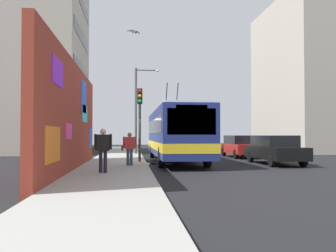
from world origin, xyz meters
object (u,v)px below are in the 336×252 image
object	(u,v)px
city_bus	(175,132)
pedestrian_near_wall	(103,147)
parked_car_red	(240,146)
parked_car_black	(274,149)
pedestrian_at_curb	(129,146)
traffic_light	(140,112)
street_lamp	(139,104)

from	to	relation	value
city_bus	pedestrian_near_wall	size ratio (longest dim) A/B	6.85
city_bus	parked_car_red	world-z (taller)	city_bus
city_bus	parked_car_black	distance (m)	5.78
pedestrian_at_curb	parked_car_red	bearing A→B (deg)	-45.74
traffic_light	city_bus	bearing A→B (deg)	-53.08
street_lamp	city_bus	bearing A→B (deg)	-162.63
pedestrian_near_wall	street_lamp	xyz separation A→B (m)	(13.66, -1.68, 2.86)
pedestrian_at_curb	street_lamp	distance (m)	10.89
pedestrian_near_wall	street_lamp	distance (m)	14.06
city_bus	traffic_light	bearing A→B (deg)	126.92
pedestrian_near_wall	street_lamp	world-z (taller)	street_lamp
pedestrian_near_wall	traffic_light	distance (m)	6.01
city_bus	parked_car_black	world-z (taller)	city_bus
traffic_light	street_lamp	world-z (taller)	street_lamp
parked_car_black	traffic_light	world-z (taller)	traffic_light
parked_car_red	traffic_light	size ratio (longest dim) A/B	1.18
pedestrian_near_wall	pedestrian_at_curb	world-z (taller)	pedestrian_near_wall
pedestrian_near_wall	traffic_light	xyz separation A→B (m)	(5.54, -1.56, 1.71)
pedestrian_at_curb	traffic_light	bearing A→B (deg)	-13.26
city_bus	parked_car_black	bearing A→B (deg)	-114.41
parked_car_black	city_bus	bearing A→B (deg)	65.59
parked_car_red	street_lamp	distance (m)	8.37
city_bus	parked_car_red	xyz separation A→B (m)	(3.74, -5.20, -0.92)
parked_car_black	pedestrian_at_curb	xyz separation A→B (m)	(-1.60, 7.90, 0.22)
parked_car_red	traffic_light	distance (m)	9.32
pedestrian_at_curb	traffic_light	distance (m)	3.01
parked_car_black	street_lamp	distance (m)	11.87
city_bus	pedestrian_at_curb	size ratio (longest dim) A/B	7.41
traffic_light	street_lamp	xyz separation A→B (m)	(8.11, -0.12, 1.15)
parked_car_black	parked_car_red	size ratio (longest dim) A/B	1.00
parked_car_black	parked_car_red	distance (m)	6.10
pedestrian_at_curb	parked_car_black	bearing A→B (deg)	-78.54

